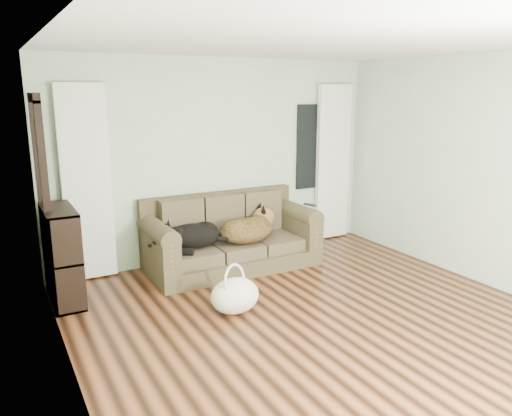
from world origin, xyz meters
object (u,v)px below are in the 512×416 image
dog_shepherd (249,230)px  dog_black_lab (189,237)px  bookshelf (62,256)px  sofa (232,233)px  tote_bag (235,298)px

dog_shepherd → dog_black_lab: bearing=-14.4°
dog_shepherd → bookshelf: 2.20m
sofa → dog_shepherd: 0.21m
sofa → tote_bag: 1.37m
dog_black_lab → dog_shepherd: size_ratio=0.91×
dog_black_lab → tote_bag: bearing=-82.3°
sofa → tote_bag: size_ratio=4.20×
dog_black_lab → tote_bag: dog_black_lab is taller
tote_bag → bookshelf: 1.88m
dog_black_lab → bookshelf: size_ratio=0.68×
dog_black_lab → bookshelf: bearing=-170.6°
dog_black_lab → tote_bag: (0.01, -1.20, -0.32)m
tote_bag → bookshelf: size_ratio=0.50×
dog_black_lab → dog_shepherd: dog_shepherd is taller
sofa → dog_black_lab: sofa is taller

